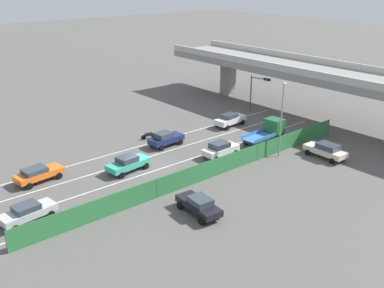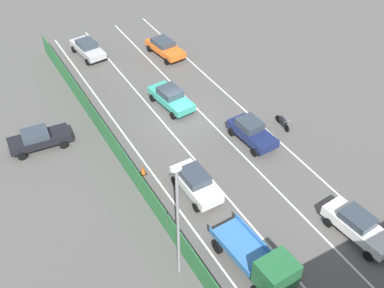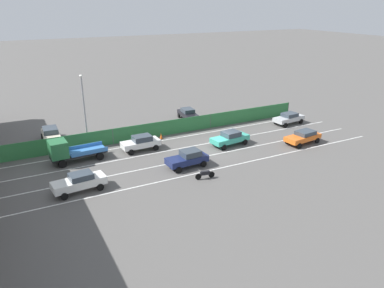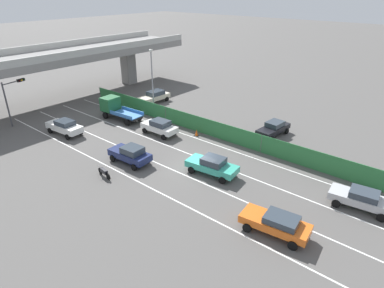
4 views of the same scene
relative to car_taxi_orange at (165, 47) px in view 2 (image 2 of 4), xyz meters
The scene contains 17 objects.
ground_plane 10.22m from the car_taxi_orange, 69.94° to the left, with size 300.00×300.00×0.00m, color #565451.
lane_line_left_edge 13.52m from the car_taxi_orange, 96.66° to the left, with size 0.14×43.68×0.01m, color silver.
lane_line_mid_left 13.55m from the car_taxi_orange, 82.33° to the left, with size 0.14×43.68×0.01m, color silver.
lane_line_mid_right 14.39m from the car_taxi_orange, 68.88° to the left, with size 0.14×43.68×0.01m, color silver.
lane_line_right_edge 15.92m from the car_taxi_orange, 57.47° to the left, with size 0.14×43.68×0.01m, color silver.
green_fence 16.78m from the car_taxi_orange, 53.00° to the left, with size 0.10×39.78×1.89m.
car_taxi_orange is the anchor object (origin of this frame).
car_sedan_white 19.00m from the car_taxi_orange, 69.10° to the left, with size 2.04×4.34×1.69m.
car_taxi_teal 8.71m from the car_taxi_orange, 66.17° to the left, with size 2.44×4.79×1.65m.
car_hatchback_white 25.96m from the car_taxi_orange, 90.05° to the left, with size 2.27×4.75×1.67m.
car_sedan_navy 15.13m from the car_taxi_orange, 88.86° to the left, with size 2.19×4.32×1.71m.
car_sedan_silver 7.54m from the car_taxi_orange, 28.37° to the right, with size 2.37×4.67×1.53m.
flatbed_truck_blue 26.61m from the car_taxi_orange, 74.90° to the left, with size 2.59×5.83×2.54m.
motorcycle 15.21m from the car_taxi_orange, 101.04° to the left, with size 0.60×1.95×0.93m.
parked_sedan_dark 16.63m from the car_taxi_orange, 27.99° to the left, with size 4.66×2.22×1.59m.
street_lamp 25.58m from the car_taxi_orange, 64.66° to the left, with size 0.60×0.36×8.31m.
traffic_cone 17.00m from the car_taxi_orange, 57.47° to the left, with size 0.47×0.47×0.74m.
Camera 2 is at (14.69, 27.62, 23.43)m, focal length 44.05 mm.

